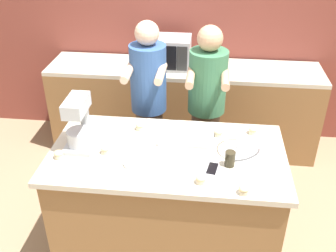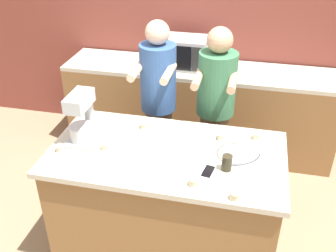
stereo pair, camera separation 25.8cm
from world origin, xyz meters
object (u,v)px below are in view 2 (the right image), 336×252
at_px(baking_tray, 188,138).
at_px(cupcake_3, 194,181).
at_px(stand_mixer, 82,120).
at_px(cell_phone, 208,172).
at_px(small_plate, 133,160).
at_px(mixing_bowl, 244,148).
at_px(person_right, 215,114).
at_px(drinking_glass, 227,163).
at_px(cupcake_0, 60,147).
at_px(cupcake_1, 144,125).
at_px(cupcake_2, 221,136).
at_px(microwave_oven, 182,52).
at_px(person_left, 158,107).
at_px(cupcake_5, 235,195).
at_px(cupcake_4, 257,135).
at_px(cupcake_6, 106,146).

bearing_deg(baking_tray, cupcake_3, -75.33).
height_order(stand_mixer, cell_phone, stand_mixer).
bearing_deg(small_plate, mixing_bowl, 17.17).
relative_size(person_right, cell_phone, 10.36).
xyz_separation_m(drinking_glass, cupcake_0, (-1.15, -0.04, -0.03)).
relative_size(mixing_bowl, cupcake_0, 4.50).
xyz_separation_m(cupcake_1, cupcake_3, (0.49, -0.59, 0.00)).
xyz_separation_m(cupcake_0, cupcake_2, (1.08, 0.40, 0.00)).
bearing_deg(drinking_glass, cupcake_2, 101.50).
bearing_deg(small_plate, cell_phone, -0.84).
height_order(microwave_oven, cupcake_2, microwave_oven).
bearing_deg(person_left, cupcake_5, -56.41).
bearing_deg(small_plate, baking_tray, 47.12).
relative_size(cupcake_0, cupcake_1, 1.00).
height_order(small_plate, cupcake_5, cupcake_5).
xyz_separation_m(stand_mixer, mixing_bowl, (1.14, 0.04, -0.10)).
distance_m(person_left, person_right, 0.50).
bearing_deg(microwave_oven, cell_phone, -73.24).
relative_size(stand_mixer, mixing_bowl, 1.31).
relative_size(person_right, cupcake_2, 24.98).
bearing_deg(mixing_bowl, baking_tray, 164.49).
bearing_deg(cupcake_5, person_right, 102.67).
bearing_deg(cupcake_5, cupcake_4, 81.60).
distance_m(baking_tray, cell_phone, 0.40).
bearing_deg(cupcake_1, mixing_bowl, -15.81).
bearing_deg(cupcake_1, person_right, 43.46).
bearing_deg(cupcake_0, stand_mixer, 57.28).
bearing_deg(cupcake_6, cupcake_2, 21.64).
height_order(cupcake_0, cupcake_5, same).
relative_size(baking_tray, cell_phone, 2.61).
distance_m(person_left, stand_mixer, 0.84).
distance_m(stand_mixer, baking_tray, 0.76).
bearing_deg(cupcake_6, cell_phone, -8.51).
height_order(stand_mixer, cupcake_1, stand_mixer).
relative_size(person_right, cupcake_1, 24.98).
height_order(stand_mixer, mixing_bowl, stand_mixer).
height_order(mixing_bowl, cupcake_0, mixing_bowl).
xyz_separation_m(person_right, cupcake_6, (-0.67, -0.80, 0.10)).
bearing_deg(cupcake_2, mixing_bowl, -47.30).
height_order(baking_tray, cupcake_2, cupcake_2).
height_order(drinking_glass, cupcake_1, drinking_glass).
height_order(cupcake_1, cupcake_3, same).
bearing_deg(cupcake_0, mixing_bowl, 9.67).
bearing_deg(cupcake_6, microwave_oven, 81.67).
bearing_deg(cupcake_3, cupcake_2, 79.14).
height_order(small_plate, cupcake_0, cupcake_0).
xyz_separation_m(mixing_bowl, cupcake_6, (-0.95, -0.12, -0.04)).
xyz_separation_m(person_left, cupcake_2, (0.60, -0.49, 0.08)).
bearing_deg(cell_phone, person_right, 94.03).
height_order(mixing_bowl, small_plate, mixing_bowl).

